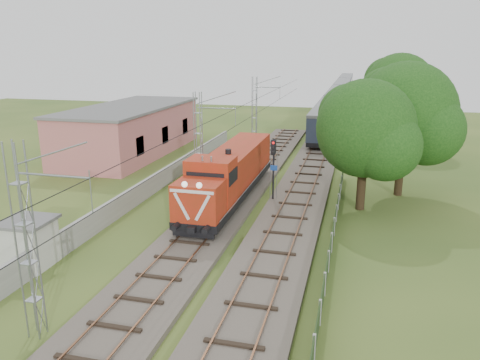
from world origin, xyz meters
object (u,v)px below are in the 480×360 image
(locomotive, at_px, (230,173))
(coach_rake, at_px, (340,93))
(relay_hut, at_px, (29,243))
(signal_post, at_px, (273,160))

(locomotive, xyz_separation_m, coach_rake, (5.00, 63.71, 0.31))
(relay_hut, bearing_deg, coach_rake, 80.82)
(locomotive, bearing_deg, signal_post, 8.21)
(signal_post, bearing_deg, relay_hut, -128.06)
(signal_post, distance_m, relay_hut, 17.27)
(coach_rake, xyz_separation_m, signal_post, (-1.82, -63.25, 0.81))
(locomotive, xyz_separation_m, signal_post, (3.18, 0.46, 1.12))
(signal_post, xyz_separation_m, relay_hut, (-10.58, -13.50, -2.03))
(locomotive, height_order, signal_post, signal_post)
(coach_rake, bearing_deg, signal_post, -91.65)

